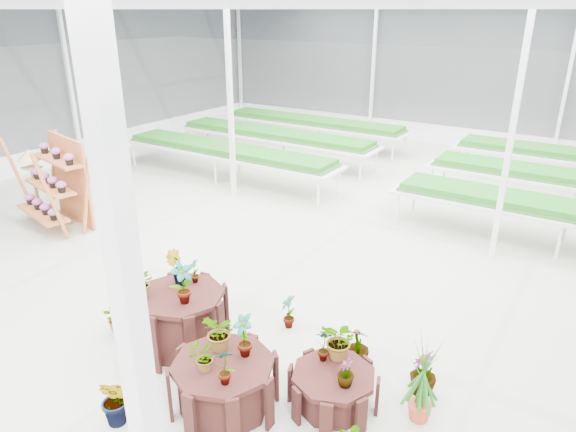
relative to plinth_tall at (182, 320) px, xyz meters
The scene contains 10 objects.
ground_plane 1.13m from the plinth_tall, 98.90° to the left, with size 24.00×24.00×0.00m, color gray.
greenhouse_shell 2.13m from the plinth_tall, 98.90° to the left, with size 18.00×24.00×4.50m, color white, non-canonical shape.
steel_frame 2.13m from the plinth_tall, 98.90° to the left, with size 18.00×24.00×4.50m, color silver, non-canonical shape.
nursery_benches 8.25m from the plinth_tall, 91.14° to the left, with size 16.00×7.00×0.84m, color silver, non-canonical shape.
plinth_tall is the anchor object (origin of this frame).
plinth_mid 1.34m from the plinth_tall, 26.57° to the right, with size 1.19×1.19×0.63m, color #361612.
plinth_low 2.21m from the plinth_tall, ahead, with size 0.99×0.99×0.44m, color #361612.
shelf_rack 5.39m from the plinth_tall, 162.25° to the left, with size 1.73×0.91×1.83m, color #AF5B2E, non-canonical shape.
bird_table 6.20m from the plinth_tall, 163.59° to the left, with size 0.36×0.36×1.50m, color tan, non-canonical shape.
nursery_plants 0.98m from the plinth_tall, ahead, with size 4.60×2.92×1.37m.
Camera 1 is at (4.45, -5.10, 4.20)m, focal length 32.00 mm.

